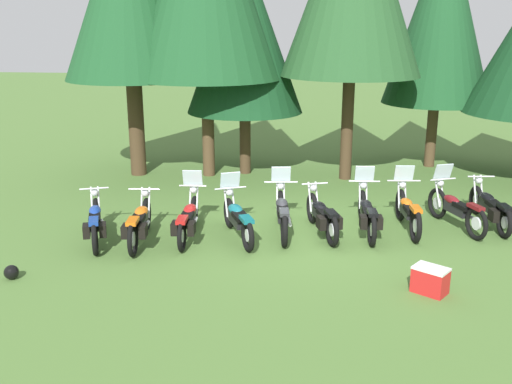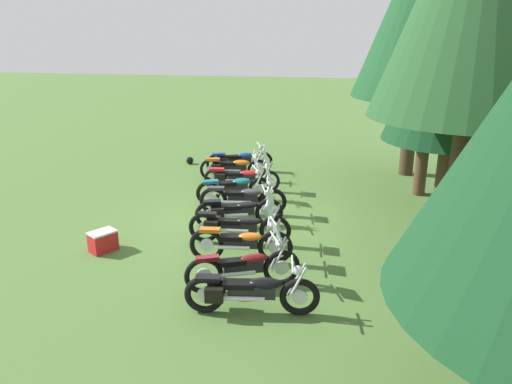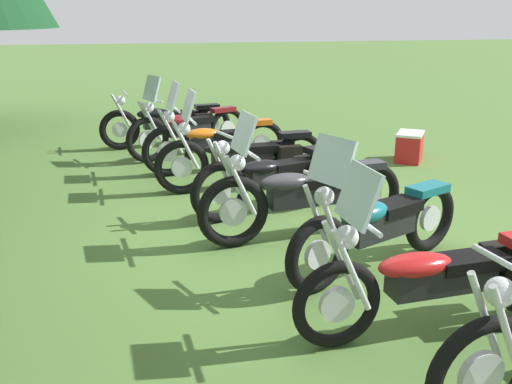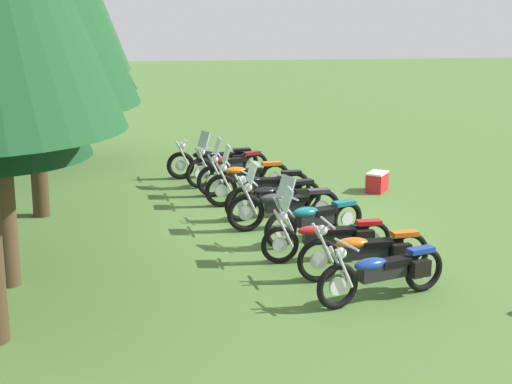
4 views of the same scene
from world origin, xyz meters
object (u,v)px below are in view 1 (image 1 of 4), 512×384
at_px(motorcycle_3, 238,218).
at_px(dropped_helmet, 11,272).
at_px(motorcycle_2, 188,218).
at_px(motorcycle_6, 367,213).
at_px(motorcycle_0, 95,222).
at_px(picnic_cooler, 430,280).
at_px(motorcycle_1, 140,222).
at_px(pine_tree_2, 245,33).
at_px(pine_tree_4, 442,13).
at_px(motorcycle_5, 322,215).
at_px(motorcycle_9, 491,207).
at_px(motorcycle_4, 282,213).
at_px(motorcycle_7, 408,210).
at_px(motorcycle_8, 455,208).

xyz_separation_m(motorcycle_3, dropped_helmet, (-3.85, -2.58, -0.33)).
distance_m(motorcycle_2, motorcycle_6, 3.99).
relative_size(motorcycle_0, picnic_cooler, 3.18).
xyz_separation_m(motorcycle_1, dropped_helmet, (-1.81, -2.07, -0.33)).
xyz_separation_m(pine_tree_2, pine_tree_4, (5.89, 1.58, 0.57)).
height_order(picnic_cooler, dropped_helmet, picnic_cooler).
height_order(motorcycle_0, pine_tree_2, pine_tree_2).
bearing_deg(motorcycle_5, motorcycle_9, -92.24).
height_order(motorcycle_6, motorcycle_9, motorcycle_6).
bearing_deg(motorcycle_4, motorcycle_2, 96.96).
height_order(motorcycle_6, motorcycle_7, motorcycle_7).
bearing_deg(pine_tree_4, motorcycle_3, -125.81).
height_order(pine_tree_2, dropped_helmet, pine_tree_2).
bearing_deg(motorcycle_2, motorcycle_0, 100.14).
distance_m(motorcycle_2, motorcycle_7, 4.95).
bearing_deg(motorcycle_7, motorcycle_8, -81.02).
relative_size(motorcycle_9, picnic_cooler, 3.40).
xyz_separation_m(motorcycle_9, pine_tree_2, (-6.31, 4.25, 3.81)).
xyz_separation_m(motorcycle_4, motorcycle_5, (0.89, 0.02, -0.04)).
bearing_deg(motorcycle_3, dropped_helmet, 100.17).
bearing_deg(motorcycle_0, motorcycle_1, -108.27).
bearing_deg(motorcycle_0, motorcycle_3, -100.03).
relative_size(motorcycle_7, picnic_cooler, 3.18).
bearing_deg(motorcycle_8, motorcycle_6, 83.45).
relative_size(motorcycle_9, dropped_helmet, 8.78).
xyz_separation_m(motorcycle_4, pine_tree_4, (4.34, 6.88, 4.34)).
bearing_deg(motorcycle_3, picnic_cooler, -144.73).
xyz_separation_m(motorcycle_7, pine_tree_4, (1.53, 6.36, 4.36)).
distance_m(motorcycle_4, motorcycle_8, 4.00).
xyz_separation_m(motorcycle_0, motorcycle_3, (3.01, 0.55, 0.01)).
bearing_deg(motorcycle_3, motorcycle_4, -88.54).
distance_m(motorcycle_0, picnic_cooler, 6.96).
bearing_deg(picnic_cooler, motorcycle_2, 155.67).
bearing_deg(motorcycle_1, motorcycle_5, -82.86).
distance_m(pine_tree_4, dropped_helmet, 14.26).
bearing_deg(pine_tree_4, dropped_helmet, -132.68).
height_order(motorcycle_5, motorcycle_9, motorcycle_5).
bearing_deg(motorcycle_4, dropped_helmet, 114.92).
distance_m(motorcycle_8, motorcycle_9, 0.88).
relative_size(motorcycle_0, motorcycle_3, 1.07).
xyz_separation_m(motorcycle_0, motorcycle_6, (5.84, 1.23, 0.01)).
bearing_deg(motorcycle_3, pine_tree_4, -59.46).
relative_size(motorcycle_2, dropped_helmet, 8.75).
distance_m(motorcycle_3, motorcycle_9, 5.90).
bearing_deg(motorcycle_2, motorcycle_6, -82.75).
xyz_separation_m(motorcycle_6, motorcycle_7, (0.92, 0.28, 0.00)).
distance_m(motorcycle_1, motorcycle_7, 5.98).
bearing_deg(pine_tree_2, picnic_cooler, -61.50).
bearing_deg(motorcycle_4, motorcycle_0, 96.73).
xyz_separation_m(pine_tree_4, picnic_cooler, (-1.55, -9.58, -4.59)).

